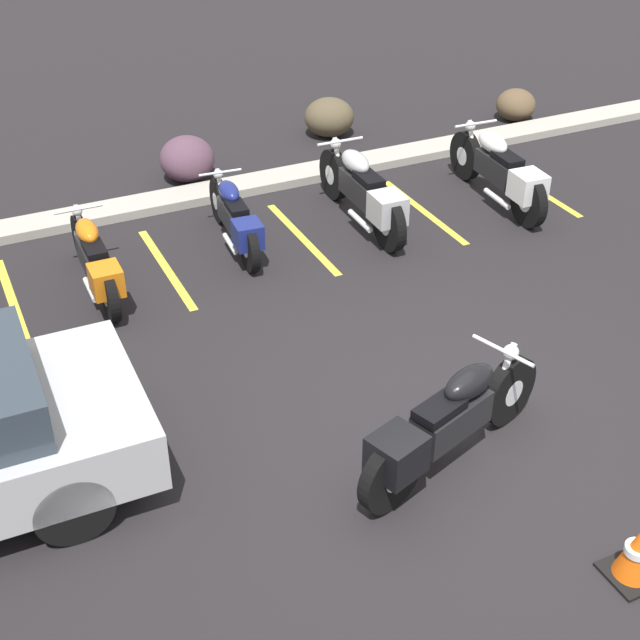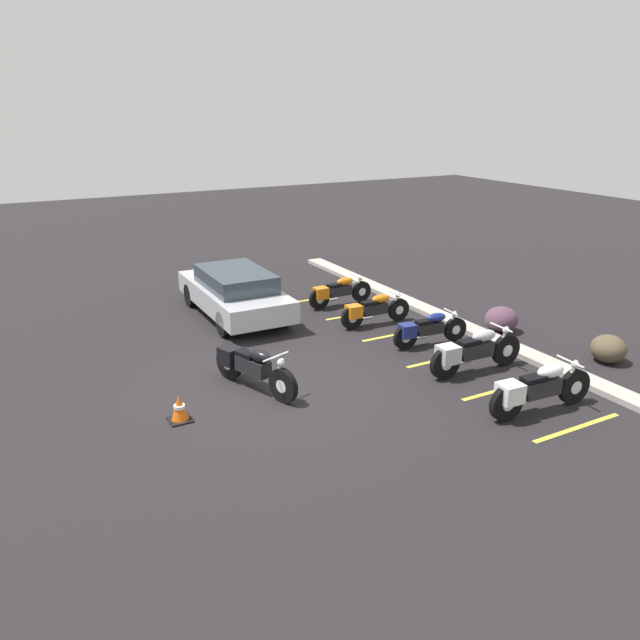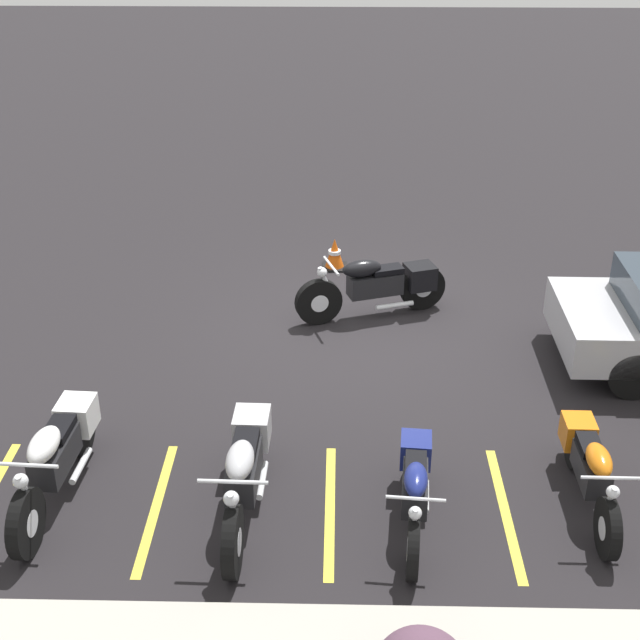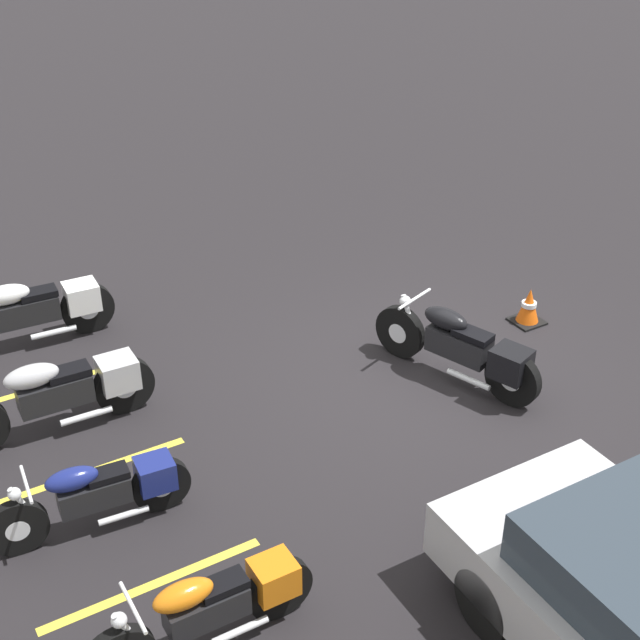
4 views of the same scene
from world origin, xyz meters
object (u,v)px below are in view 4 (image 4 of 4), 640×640
Objects in this scene: traffic_cone at (529,307)px; parked_bike_3 at (61,392)px; motorcycle_black_featured at (463,348)px; parked_bike_1 at (213,607)px; parked_bike_4 at (32,311)px; parked_bike_2 at (100,493)px.

parked_bike_3 is at bearing 81.88° from traffic_cone.
parked_bike_3 is at bearing 52.11° from motorcycle_black_featured.
parked_bike_1 is 5.48m from parked_bike_4.
parked_bike_4 is at bearing -94.55° from parked_bike_3.
motorcycle_black_featured is 4.51m from parked_bike_2.
parked_bike_1 is at bearing 114.53° from traffic_cone.
traffic_cone is (0.85, -6.16, -0.18)m from parked_bike_2.
parked_bike_2 is 0.84× the size of parked_bike_3.
parked_bike_2 is 0.85× the size of parked_bike_4.
parked_bike_2 is at bearing -78.72° from parked_bike_1.
motorcycle_black_featured is at bearing 143.50° from parked_bike_4.
traffic_cone is (-2.82, -5.81, -0.25)m from parked_bike_4.
parked_bike_3 reaches higher than motorcycle_black_featured.
parked_bike_3 is at bearing 87.33° from parked_bike_4.
motorcycle_black_featured is 4.62m from parked_bike_1.
parked_bike_1 is (-2.00, 4.17, -0.06)m from motorcycle_black_featured.
parked_bike_1 is 3.52m from parked_bike_3.
motorcycle_black_featured is 4.62m from parked_bike_3.
motorcycle_black_featured reaches higher than parked_bike_2.
parked_bike_2 is (-0.19, 4.51, -0.07)m from motorcycle_black_featured.
parked_bike_2 is (1.81, 0.34, -0.01)m from parked_bike_1.
parked_bike_3 is 1.01× the size of parked_bike_4.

